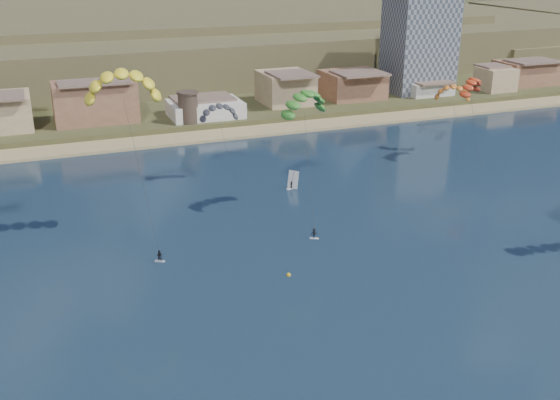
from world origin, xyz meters
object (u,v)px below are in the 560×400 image
kitesurfer_green (305,100)px  buoy (289,275)px  kitesurfer_yellow (122,81)px  apartment_tower (419,42)px  watchtower (188,107)px  windsurfer (292,183)px

kitesurfer_green → buoy: (-11.91, -22.61, -21.26)m
kitesurfer_yellow → kitesurfer_green: size_ratio=1.22×
apartment_tower → kitesurfer_yellow: apartment_tower is taller
watchtower → kitesurfer_yellow: size_ratio=0.28×
apartment_tower → buoy: 134.62m
watchtower → kitesurfer_green: size_ratio=0.35×
kitesurfer_green → windsurfer: 23.95m
kitesurfer_green → buoy: kitesurfer_green is taller
kitesurfer_yellow → windsurfer: (34.28, 13.55, -25.90)m
apartment_tower → kitesurfer_yellow: 132.95m
kitesurfer_green → buoy: 33.25m
kitesurfer_green → kitesurfer_yellow: bearing=-178.2°
kitesurfer_yellow → windsurfer: size_ratio=7.97×
windsurfer → buoy: size_ratio=5.41×
apartment_tower → watchtower: apartment_tower is taller
apartment_tower → buoy: size_ratio=45.63×
windsurfer → buoy: (-14.78, -35.19, -1.09)m
apartment_tower → kitesurfer_yellow: bearing=-142.6°
kitesurfer_yellow → buoy: bearing=-48.0°
watchtower → windsurfer: size_ratio=2.27×
apartment_tower → windsurfer: size_ratio=8.43×
apartment_tower → kitesurfer_yellow: size_ratio=1.06×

